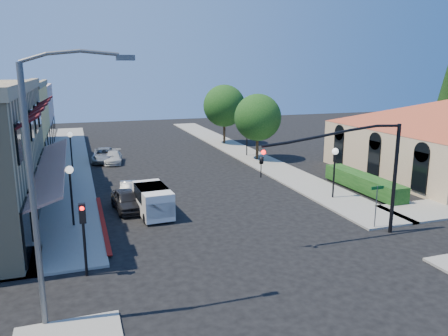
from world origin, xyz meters
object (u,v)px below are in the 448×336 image
object	(u,v)px
lamppost_left_near	(70,181)
lamppost_right_far	(247,130)
signal_mast_arm	(362,162)
parked_car_b	(129,190)
cobra_streetlight	(43,179)
lamppost_left_far	(70,142)
lamppost_right_near	(335,160)
white_van	(153,199)
parked_car_d	(104,155)
street_name_sign	(376,200)
street_tree_b	(224,106)
street_tree_a	(258,117)
parked_car_c	(113,157)
conifer_far	(448,93)
secondary_signal	(83,226)
parked_car_a	(127,200)

from	to	relation	value
lamppost_left_near	lamppost_right_far	world-z (taller)	same
signal_mast_arm	parked_car_b	xyz separation A→B (m)	(-10.66, 11.50, -3.55)
cobra_streetlight	lamppost_left_far	bearing A→B (deg)	88.45
lamppost_right_near	lamppost_right_far	size ratio (longest dim) A/B	1.00
white_van	parked_car_d	bearing A→B (deg)	95.70
cobra_streetlight	white_van	size ratio (longest dim) A/B	2.28
cobra_streetlight	parked_car_d	size ratio (longest dim) A/B	2.00
street_name_sign	lamppost_right_far	bearing A→B (deg)	87.37
cobra_streetlight	white_van	distance (m)	12.61
lamppost_left_near	white_van	world-z (taller)	lamppost_left_near
white_van	parked_car_d	world-z (taller)	white_van
lamppost_right_far	parked_car_d	bearing A→B (deg)	171.91
street_tree_b	parked_car_b	xyz separation A→B (m)	(-13.60, -19.00, -4.01)
signal_mast_arm	street_name_sign	bearing A→B (deg)	23.20
parked_car_d	street_name_sign	bearing A→B (deg)	-53.67
street_tree_b	signal_mast_arm	size ratio (longest dim) A/B	0.88
lamppost_right_near	lamppost_right_far	bearing A→B (deg)	90.00
lamppost_right_near	street_tree_a	bearing A→B (deg)	88.77
cobra_streetlight	lamppost_left_near	bearing A→B (deg)	86.29
lamppost_right_far	parked_car_c	size ratio (longest dim) A/B	0.94
white_van	conifer_far	bearing A→B (deg)	16.41
secondary_signal	lamppost_left_near	size ratio (longest dim) A/B	0.93
secondary_signal	parked_car_d	xyz separation A→B (m)	(2.42, 24.59, -1.67)
cobra_streetlight	street_name_sign	distance (m)	17.54
street_tree_a	lamppost_left_far	world-z (taller)	street_tree_a
lamppost_right_near	parked_car_b	world-z (taller)	lamppost_right_near
signal_mast_arm	lamppost_left_near	size ratio (longest dim) A/B	2.24
street_name_sign	parked_car_d	world-z (taller)	street_name_sign
conifer_far	cobra_streetlight	size ratio (longest dim) A/B	1.18
street_name_sign	lamppost_right_near	distance (m)	5.98
street_tree_b	lamppost_right_far	size ratio (longest dim) A/B	1.97
parked_car_c	lamppost_right_near	bearing A→B (deg)	-44.17
white_van	parked_car_d	distance (m)	17.47
parked_car_c	parked_car_d	distance (m)	1.27
cobra_streetlight	conifer_far	bearing A→B (deg)	28.30
lamppost_left_far	white_van	xyz separation A→B (m)	(4.66, -13.38, -1.71)
conifer_far	parked_car_c	xyz separation A→B (m)	(-32.80, 7.00, -5.81)
lamppost_right_near	lamppost_right_far	world-z (taller)	same
street_tree_b	lamppost_left_far	world-z (taller)	street_tree_b
signal_mast_arm	parked_car_b	distance (m)	16.08
lamppost_right_near	lamppost_right_far	xyz separation A→B (m)	(0.00, 16.00, 0.00)
street_tree_b	signal_mast_arm	bearing A→B (deg)	-95.51
secondary_signal	lamppost_left_far	bearing A→B (deg)	91.39
lamppost_right_near	street_name_sign	bearing A→B (deg)	-99.78
cobra_streetlight	lamppost_right_far	xyz separation A→B (m)	(17.65, 26.00, -2.53)
street_tree_a	parked_car_a	distance (m)	18.75
parked_car_a	lamppost_left_far	bearing A→B (deg)	99.67
parked_car_a	parked_car_c	world-z (taller)	parked_car_a
lamppost_left_far	parked_car_b	distance (m)	9.98
lamppost_left_near	parked_car_c	bearing A→B (deg)	77.72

